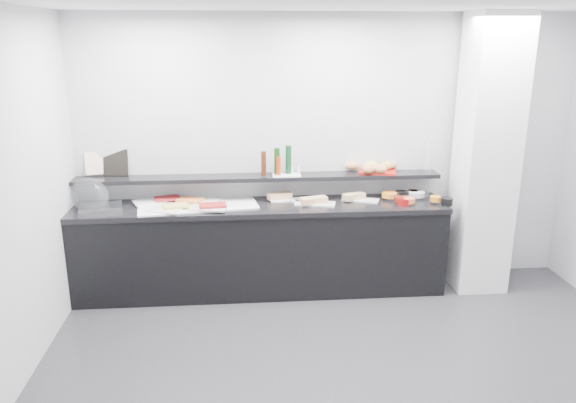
{
  "coord_description": "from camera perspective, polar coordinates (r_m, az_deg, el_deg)",
  "views": [
    {
      "loc": [
        -0.87,
        -3.52,
        2.47
      ],
      "look_at": [
        -0.45,
        1.45,
        1.0
      ],
      "focal_mm": 35.0,
      "sensor_mm": 36.0,
      "label": 1
    }
  ],
  "objects": [
    {
      "name": "bowl_black_fruit",
      "position": [
        5.64,
        15.85,
        0.0
      ],
      "size": [
        0.15,
        0.15,
        0.07
      ],
      "primitive_type": "cylinder",
      "rotation": [
        0.0,
        0.0,
        0.41
      ],
      "color": "black",
      "rests_on": "counter_top"
    },
    {
      "name": "carafe",
      "position": [
        5.84,
        13.99,
        4.39
      ],
      "size": [
        0.11,
        0.11,
        0.3
      ],
      "primitive_type": "cylinder",
      "rotation": [
        0.0,
        0.0,
        -0.41
      ],
      "color": "white",
      "rests_on": "wall_shelf"
    },
    {
      "name": "tongs_mid",
      "position": [
        5.41,
        3.9,
        -0.26
      ],
      "size": [
        0.14,
        0.09,
        0.01
      ],
      "primitive_type": "cylinder",
      "rotation": [
        0.0,
        1.57,
        0.54
      ],
      "color": "silver",
      "rests_on": "sandwich_plate_mid"
    },
    {
      "name": "bread_tray",
      "position": [
        5.74,
        9.08,
        3.04
      ],
      "size": [
        0.42,
        0.35,
        0.02
      ],
      "primitive_type": "cube",
      "rotation": [
        0.0,
        0.0,
        -0.27
      ],
      "color": "maroon",
      "rests_on": "wall_shelf"
    },
    {
      "name": "buffet_cabinet",
      "position": [
        5.61,
        -2.77,
        -4.98
      ],
      "size": [
        3.6,
        0.6,
        0.85
      ],
      "primitive_type": "cube",
      "color": "black",
      "rests_on": "ground"
    },
    {
      "name": "food_salmon",
      "position": [
        5.54,
        -9.9,
        0.17
      ],
      "size": [
        0.28,
        0.24,
        0.02
      ],
      "primitive_type": "cube",
      "rotation": [
        0.0,
        0.0,
        -0.43
      ],
      "color": "orange",
      "rests_on": "platter_salmon"
    },
    {
      "name": "bottle_hot",
      "position": [
        5.49,
        -0.97,
        3.62
      ],
      "size": [
        0.05,
        0.05,
        0.18
      ],
      "primitive_type": "cylinder",
      "rotation": [
        0.0,
        0.0,
        -0.22
      ],
      "color": "#9F2D0B",
      "rests_on": "condiment_tray"
    },
    {
      "name": "fill_black_jam",
      "position": [
        5.83,
        12.56,
        0.88
      ],
      "size": [
        0.1,
        0.1,
        0.05
      ],
      "primitive_type": "cylinder",
      "rotation": [
        0.0,
        0.0,
        -0.03
      ],
      "color": "#5C1F0D",
      "rests_on": "bowl_black_jam"
    },
    {
      "name": "shaker_salt",
      "position": [
        5.56,
        1.12,
        3.2
      ],
      "size": [
        0.03,
        0.03,
        0.07
      ],
      "primitive_type": "cylinder",
      "rotation": [
        0.0,
        0.0,
        0.04
      ],
      "color": "silver",
      "rests_on": "condiment_tray"
    },
    {
      "name": "cloche_base",
      "position": [
        5.58,
        -18.5,
        -0.58
      ],
      "size": [
        0.43,
        0.33,
        0.04
      ],
      "primitive_type": "cube",
      "rotation": [
        0.0,
        0.0,
        0.21
      ],
      "color": "silver",
      "rests_on": "counter_top"
    },
    {
      "name": "bowl_glass_salmon",
      "position": [
        5.57,
        12.07,
        0.06
      ],
      "size": [
        0.19,
        0.19,
        0.07
      ],
      "primitive_type": "cylinder",
      "rotation": [
        0.0,
        0.0,
        -0.22
      ],
      "color": "white",
      "rests_on": "counter_top"
    },
    {
      "name": "cloche_dome",
      "position": [
        5.62,
        -19.5,
        0.57
      ],
      "size": [
        0.47,
        0.4,
        0.34
      ],
      "primitive_type": "ellipsoid",
      "rotation": [
        0.0,
        0.0,
        -0.42
      ],
      "color": "silver",
      "rests_on": "cloche_base"
    },
    {
      "name": "ground",
      "position": [
        4.39,
        7.86,
        -18.03
      ],
      "size": [
        5.0,
        5.0,
        0.0
      ],
      "primitive_type": "plane",
      "color": "#2D2D30",
      "rests_on": "ground"
    },
    {
      "name": "bread_roll_s",
      "position": [
        5.64,
        8.13,
        3.37
      ],
      "size": [
        0.13,
        0.09,
        0.08
      ],
      "primitive_type": "ellipsoid",
      "rotation": [
        0.0,
        0.0,
        -0.16
      ],
      "color": "#B58545",
      "rests_on": "bread_tray"
    },
    {
      "name": "print_art",
      "position": [
        5.8,
        -19.09,
        3.69
      ],
      "size": [
        0.18,
        0.08,
        0.22
      ],
      "primitive_type": "cube",
      "rotation": [
        -0.21,
        0.0,
        0.19
      ],
      "color": "beige",
      "rests_on": "framed_print"
    },
    {
      "name": "bottle_brown",
      "position": [
        5.47,
        -2.49,
        3.88
      ],
      "size": [
        0.06,
        0.06,
        0.24
      ],
      "primitive_type": "cylinder",
      "rotation": [
        0.0,
        0.0,
        0.33
      ],
      "color": "#3E1C0B",
      "rests_on": "condiment_tray"
    },
    {
      "name": "bottle_green_b",
      "position": [
        5.55,
        0.05,
        4.29
      ],
      "size": [
        0.07,
        0.07,
        0.28
      ],
      "primitive_type": "cylinder",
      "rotation": [
        0.0,
        0.0,
        -0.2
      ],
      "color": "#103A1C",
      "rests_on": "condiment_tray"
    },
    {
      "name": "platter_cheese",
      "position": [
        5.33,
        -12.42,
        -0.83
      ],
      "size": [
        0.34,
        0.28,
        0.01
      ],
      "primitive_type": "cube",
      "rotation": [
        0.0,
        0.0,
        -0.37
      ],
      "color": "white",
      "rests_on": "linen_runner"
    },
    {
      "name": "bread_roll_midw",
      "position": [
        5.72,
        8.2,
        3.54
      ],
      "size": [
        0.15,
        0.11,
        0.08
      ],
      "primitive_type": "ellipsoid",
      "rotation": [
        0.0,
        0.0,
        0.24
      ],
      "color": "tan",
      "rests_on": "bread_tray"
    },
    {
      "name": "fill_black_fruit",
      "position": [
        5.66,
        14.74,
        0.27
      ],
      "size": [
        0.12,
        0.12,
        0.05
      ],
      "primitive_type": "cylinder",
      "rotation": [
        0.0,
        0.0,
        0.1
      ],
      "color": "orange",
      "rests_on": "bowl_black_fruit"
    },
    {
      "name": "bread_roll_sw",
      "position": [
        5.6,
        8.23,
        3.27
      ],
      "size": [
        0.15,
        0.12,
        0.08
      ],
      "primitive_type": "ellipsoid",
      "rotation": [
        0.0,
        0.0,
        0.29
      ],
      "color": "#BD7A48",
      "rests_on": "bread_tray"
    },
    {
      "name": "fill_glass_cream",
      "position": [
        5.78,
        12.91,
        0.74
      ],
      "size": [
        0.21,
        0.21,
        0.05
      ],
      "primitive_type": "cylinder",
      "rotation": [
        0.0,
        0.0,
        0.33
      ],
      "color": "silver",
      "rests_on": "bowl_glass_cream"
    },
    {
      "name": "linen_runner",
      "position": [
        5.49,
        -9.15,
        -0.32
      ],
      "size": [
        1.19,
        0.69,
        0.01
      ],
      "primitive_type": "cube",
      "rotation": [
        0.0,
        0.0,
        0.15
      ],
      "color": "white",
      "rests_on": "counter_top"
    },
    {
      "name": "bottle_green_a",
      "position": [
        5.52,
        -1.13,
        4.11
      ],
      "size": [
        0.07,
        0.07,
        0.26
      ],
      "primitive_type": "cylinder",
      "rotation": [
        0.0,
        0.0,
        0.31
      ],
      "color": "#0F360E",
      "rests_on": "condiment_tray"
    },
    {
      "name": "condiment_tray",
      "position": [
        5.54,
        -0.16,
        2.7
      ],
      "size": [
        0.28,
        0.17,
        0.01
      ],
      "primitive_type": "cube",
      "rotation": [
        0.0,
        0.0,
        0.0
      ],
      "color": "white",
      "rests_on": "wall_shelf"
    },
    {
      "name": "tongs_right",
      "position": [
        5.59,
        6.6,
        0.21
      ],
      "size": [
        0.16,
        0.01,
        0.01
      ],
      "primitive_type": "cylinder",
      "rotation": [
        0.0,
        1.57,
        -0.01
      ],
      "color": "#BBBCC2",
      "rests_on": "sandwich_plate_right"
    },
    {
      "name": "sandwich_plate_left",
      "position": [
        5.58,
        0.1,
        0.17
      ],
      "size": [
        0.36,
        0.16,
        0.01
      ],
      "primitive_type": "cube",
      "rotation": [
        0.0,
        0.0,
        -0.02
      ],
      "color": "white",
      "rests_on": "counter_top"
    },
    {
      "name": "bread_roll_se",
      "position": [
        5.63,
        9.33,
        3.29
      ],
      "size": [
        0.16,
        0.13,
        0.08
      ],
      "primitive_type": "ellipsoid",
      "rotation": [
        0.0,
        0.0,
        -0.39
      ],
      "color": "#C2834A",
      "rests_on": "bread_tray"
    },
    {
      "name": "sandwich_food_mid",
      "position": [
        5.44,
        2.62,
        0.13
      ],
      "size": [
        0.28,
        0.17,
        0.06
      ],
      "primitive_type": "cube",
      "rotation": [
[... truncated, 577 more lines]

